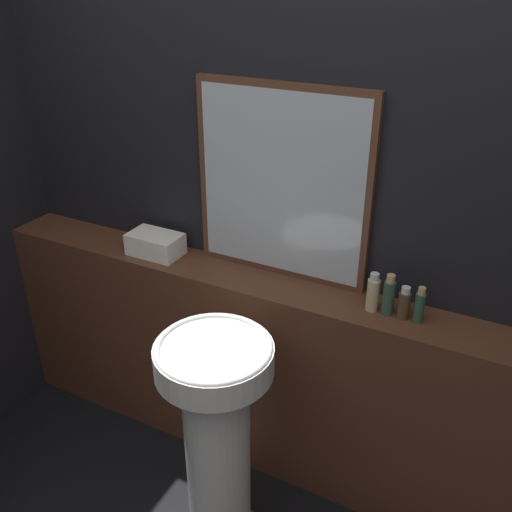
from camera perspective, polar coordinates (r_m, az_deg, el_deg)
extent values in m
cube|color=black|center=(2.27, 3.45, 5.79)|extent=(8.00, 0.06, 2.50)
cube|color=#512D1E|center=(2.55, 1.54, -11.89)|extent=(2.66, 0.24, 0.94)
cylinder|color=white|center=(2.32, -3.82, -19.14)|extent=(0.25, 0.25, 0.80)
cylinder|color=white|center=(2.02, -4.23, -10.28)|extent=(0.42, 0.42, 0.10)
torus|color=white|center=(1.98, -4.28, -9.10)|extent=(0.41, 0.41, 0.02)
cube|color=#563323|center=(2.21, 2.59, 7.16)|extent=(0.72, 0.03, 0.77)
cube|color=#B2BCC6|center=(2.20, 2.49, 7.09)|extent=(0.67, 0.02, 0.72)
cube|color=white|center=(2.53, -10.02, 1.19)|extent=(0.23, 0.14, 0.09)
cylinder|color=#C6B284|center=(2.13, 11.59, -3.84)|extent=(0.05, 0.05, 0.13)
cylinder|color=silver|center=(2.09, 11.79, -2.06)|extent=(0.03, 0.03, 0.03)
cylinder|color=#2D4C3D|center=(2.12, 13.11, -4.11)|extent=(0.04, 0.04, 0.13)
cylinder|color=tan|center=(2.08, 13.34, -2.21)|extent=(0.03, 0.03, 0.03)
cylinder|color=#4C3823|center=(2.12, 14.56, -4.79)|extent=(0.04, 0.04, 0.10)
cylinder|color=silver|center=(2.08, 14.76, -3.32)|extent=(0.03, 0.03, 0.02)
cylinder|color=#2D4C3D|center=(2.11, 16.01, -5.00)|extent=(0.04, 0.04, 0.12)
cylinder|color=tan|center=(2.07, 16.26, -3.36)|extent=(0.03, 0.03, 0.03)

